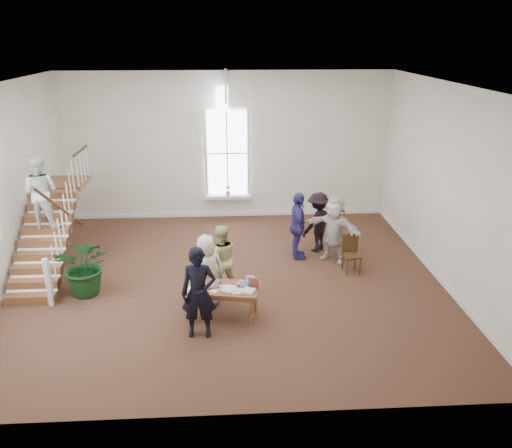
{
  "coord_description": "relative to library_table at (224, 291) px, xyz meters",
  "views": [
    {
      "loc": [
        0.01,
        -10.64,
        5.51
      ],
      "look_at": [
        0.65,
        0.4,
        1.26
      ],
      "focal_mm": 35.0,
      "sensor_mm": 36.0,
      "label": 1
    }
  ],
  "objects": [
    {
      "name": "staircase",
      "position": [
        -4.21,
        2.38,
        1.01
      ],
      "size": [
        1.1,
        4.1,
        2.92
      ],
      "color": "brown",
      "rests_on": "ground"
    },
    {
      "name": "woman_cluster_b",
      "position": [
        2.5,
        3.25,
        0.21
      ],
      "size": [
        1.19,
        1.14,
        1.63
      ],
      "primitive_type": "imported",
      "rotation": [
        0.0,
        0.0,
        3.85
      ],
      "color": "black",
      "rests_on": "ground"
    },
    {
      "name": "police_officer",
      "position": [
        -0.46,
        -0.64,
        0.31
      ],
      "size": [
        0.69,
        0.47,
        1.84
      ],
      "primitive_type": "imported",
      "rotation": [
        0.0,
        0.0,
        -0.04
      ],
      "color": "black",
      "rests_on": "ground"
    },
    {
      "name": "side_chair",
      "position": [
        3.11,
        1.98,
        -0.08
      ],
      "size": [
        0.45,
        0.45,
        0.94
      ],
      "rotation": [
        0.0,
        0.0,
        0.12
      ],
      "color": "#311F0D",
      "rests_on": "ground"
    },
    {
      "name": "library_table",
      "position": [
        0.0,
        0.0,
        0.0
      ],
      "size": [
        1.57,
        0.98,
        0.75
      ],
      "rotation": [
        0.0,
        0.0,
        -0.18
      ],
      "color": "brown",
      "rests_on": "ground"
    },
    {
      "name": "room_shell",
      "position": [
        0.13,
        6.03,
        -0.21
      ],
      "size": [
        10.49,
        10.0,
        10.0
      ],
      "color": "beige",
      "rests_on": "ground"
    },
    {
      "name": "ground",
      "position": [
        0.13,
        1.63,
        -0.61
      ],
      "size": [
        10.0,
        10.0,
        0.0
      ],
      "primitive_type": "plane",
      "color": "#462A1B",
      "rests_on": "ground"
    },
    {
      "name": "floor_plant",
      "position": [
        -3.05,
        1.18,
        0.08
      ],
      "size": [
        1.31,
        1.16,
        1.38
      ],
      "primitive_type": "imported",
      "rotation": [
        0.0,
        0.0,
        -0.07
      ],
      "color": "#113715",
      "rests_on": "ground"
    },
    {
      "name": "woman_cluster_c",
      "position": [
        2.8,
        2.6,
        0.26
      ],
      "size": [
        1.56,
        1.43,
        1.73
      ],
      "primitive_type": "imported",
      "rotation": [
        0.0,
        0.0,
        5.58
      ],
      "color": "beige",
      "rests_on": "ground"
    },
    {
      "name": "woman_cluster_a",
      "position": [
        1.9,
        2.8,
        0.28
      ],
      "size": [
        0.45,
        1.05,
        1.78
      ],
      "primitive_type": "imported",
      "rotation": [
        0.0,
        0.0,
        1.55
      ],
      "color": "navy",
      "rests_on": "ground"
    },
    {
      "name": "elderly_woman",
      "position": [
        -0.36,
        0.61,
        0.18
      ],
      "size": [
        0.85,
        0.64,
        1.57
      ],
      "primitive_type": "imported",
      "rotation": [
        0.0,
        0.0,
        3.34
      ],
      "color": "silver",
      "rests_on": "ground"
    },
    {
      "name": "person_yellow",
      "position": [
        -0.06,
        1.11,
        0.19
      ],
      "size": [
        0.87,
        0.73,
        1.6
      ],
      "primitive_type": "imported",
      "rotation": [
        0.0,
        0.0,
        3.32
      ],
      "color": "#CFC581",
      "rests_on": "ground"
    }
  ]
}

